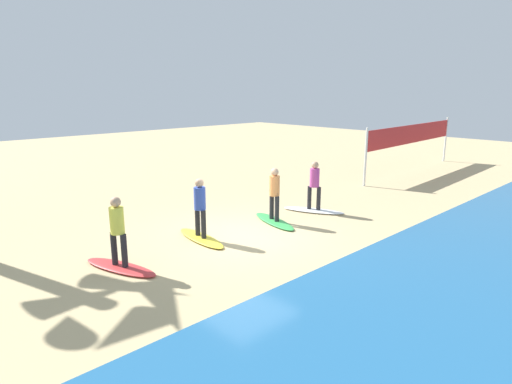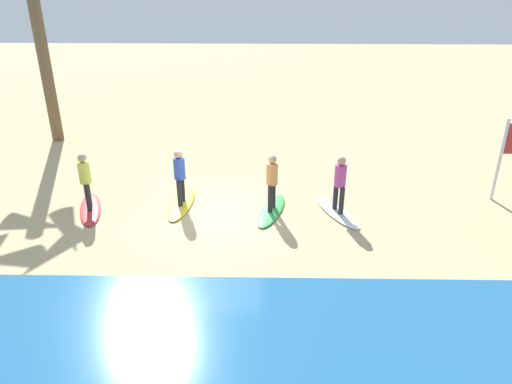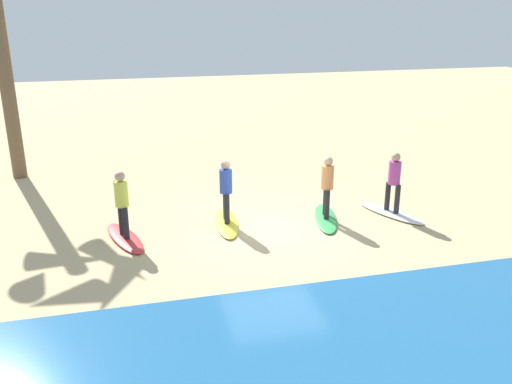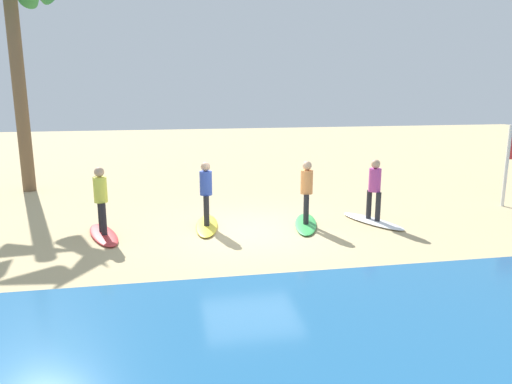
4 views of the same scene
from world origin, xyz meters
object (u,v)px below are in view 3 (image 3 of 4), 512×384
Objects in this scene: surfboard_green at (326,218)px; surfer_red at (122,199)px; surfer_green at (327,182)px; surfboard_yellow at (227,223)px; surfer_yellow at (226,186)px; surfer_white at (394,178)px; surfboard_red at (125,238)px; surfboard_white at (391,213)px.

surfer_red is (5.17, 0.01, 0.99)m from surfboard_green.
surfer_green is (0.00, -0.00, 0.99)m from surfboard_green.
surfboard_green is 0.99m from surfer_green.
surfer_yellow is (0.00, 0.00, 0.99)m from surfboard_yellow.
surfboard_yellow is at bearing -7.09° from surfer_green.
surfer_green is at bearing -2.46° from surfer_white.
surfboard_red is at bearing 0.10° from surfer_green.
surfer_green is 2.62m from surfer_yellow.
surfer_white is 0.78× the size of surfboard_red.
surfer_red reaches higher than surfboard_green.
surfboard_white is at bearing 179.42° from surfer_red.
surfboard_white is 4.58m from surfer_yellow.
surfer_white is at bearing 177.54° from surfer_green.
surfer_red is (2.57, 0.33, 0.99)m from surfboard_yellow.
surfer_white reaches higher than surfboard_green.
surfboard_yellow is at bearing 80.21° from surfboard_red.
surfer_white is 0.78× the size of surfboard_yellow.
surfer_white and surfer_red have the same top height.
surfboard_green is at bearing 88.97° from surfboard_yellow.
surfboard_yellow is at bearing -5.16° from surfer_white.
surfer_white is 1.00× the size of surfer_yellow.
surfboard_white and surfboard_green have the same top height.
surfer_yellow is 0.78× the size of surfboard_red.
surfer_red reaches higher than surfboard_white.
surfboard_yellow is 0.99m from surfer_yellow.
surfboard_green is (1.86, -0.08, -0.99)m from surfer_white.
surfer_green is (1.86, -0.08, 0.99)m from surfboard_white.
surfer_yellow is 2.59m from surfer_red.
surfer_red is at bearing -76.59° from surfboard_yellow.
surfboard_green is 1.28× the size of surfer_yellow.
surfer_white is 7.03m from surfer_red.
surfer_white is 1.00× the size of surfer_green.
surfboard_red is at bearing -74.37° from surfboard_green.
surfboard_yellow is 1.00× the size of surfboard_red.
surfer_yellow is at bearing -119.10° from surfboard_white.
surfer_white is 7.10m from surfboard_red.
surfboard_white is 1.28× the size of surfer_yellow.
surfer_white is 4.58m from surfboard_yellow.
surfer_white is 4.47m from surfer_yellow.
surfboard_green is at bearing 172.91° from surfer_yellow.
surfer_green is 1.00× the size of surfer_yellow.
surfer_yellow is 2.78m from surfboard_red.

